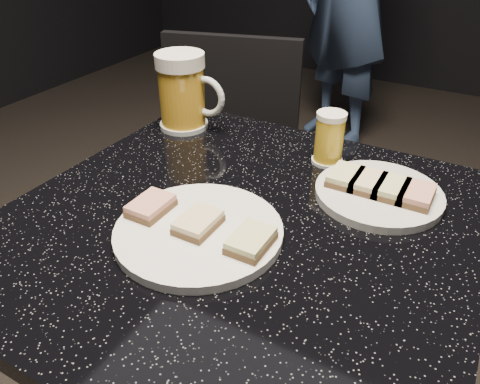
# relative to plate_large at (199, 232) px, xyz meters

# --- Properties ---
(plate_large) EXTENTS (0.25, 0.25, 0.01)m
(plate_large) POSITION_rel_plate_large_xyz_m (0.00, 0.00, 0.00)
(plate_large) COLOR white
(plate_large) RESTS_ON table
(plate_small) EXTENTS (0.21, 0.21, 0.01)m
(plate_small) POSITION_rel_plate_large_xyz_m (0.20, 0.23, 0.00)
(plate_small) COLOR silver
(plate_small) RESTS_ON table
(table) EXTENTS (0.70, 0.70, 0.75)m
(table) POSITION_rel_plate_large_xyz_m (0.03, 0.06, -0.25)
(table) COLOR black
(table) RESTS_ON floor
(beer_mug) EXTENTS (0.15, 0.10, 0.16)m
(beer_mug) POSITION_rel_plate_large_xyz_m (-0.24, 0.31, 0.07)
(beer_mug) COLOR silver
(beer_mug) RESTS_ON table
(beer_tumbler) EXTENTS (0.06, 0.06, 0.10)m
(beer_tumbler) POSITION_rel_plate_large_xyz_m (0.08, 0.31, 0.04)
(beer_tumbler) COLOR white
(beer_tumbler) RESTS_ON table
(chair) EXTENTS (0.48, 0.48, 0.86)m
(chair) POSITION_rel_plate_large_xyz_m (-0.29, 0.53, -0.26)
(chair) COLOR black
(chair) RESTS_ON floor
(canapes_on_plate_large) EXTENTS (0.22, 0.07, 0.02)m
(canapes_on_plate_large) POSITION_rel_plate_large_xyz_m (0.00, 0.00, 0.02)
(canapes_on_plate_large) COLOR #4C3521
(canapes_on_plate_large) RESTS_ON plate_large
(canapes_on_plate_small) EXTENTS (0.17, 0.07, 0.02)m
(canapes_on_plate_small) POSITION_rel_plate_large_xyz_m (0.20, 0.23, 0.02)
(canapes_on_plate_small) COLOR #4C3521
(canapes_on_plate_small) RESTS_ON plate_small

